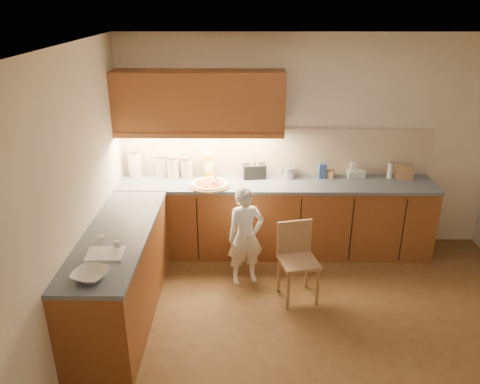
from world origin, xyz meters
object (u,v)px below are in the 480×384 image
Objects in this scene: pizza_on_board at (210,184)px; oil_jug at (209,165)px; wooden_chair at (297,255)px; toaster at (254,171)px; child at (246,236)px.

oil_jug is (-0.03, 0.30, 0.14)m from pizza_on_board.
wooden_chair is 2.91× the size of toaster.
child reaches higher than toaster.
pizza_on_board is 0.80m from child.
wooden_chair is at bearing -43.82° from child.
pizza_on_board is at bearing -84.50° from oil_jug.
oil_jug is at bearing 169.89° from toaster.
toaster is at bearing 98.17° from wooden_chair.
wooden_chair is 2.42× the size of oil_jug.
pizza_on_board is 0.42× the size of child.
toaster is (0.52, 0.27, 0.07)m from pizza_on_board.
child is 1.35× the size of wooden_chair.
pizza_on_board is at bearing 108.77° from child.
pizza_on_board is 1.66× the size of toaster.
pizza_on_board is 0.57× the size of wooden_chair.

